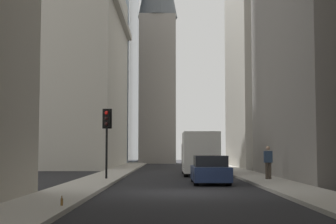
{
  "coord_description": "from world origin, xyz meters",
  "views": [
    {
      "loc": [
        -20.31,
        0.69,
        1.69
      ],
      "look_at": [
        13.37,
        0.72,
        4.22
      ],
      "focal_mm": 54.32,
      "sensor_mm": 36.0,
      "label": 1
    }
  ],
  "objects_px": {
    "delivery_truck": "(199,153)",
    "sedan_navy": "(210,171)",
    "pedestrian": "(268,161)",
    "discarded_bottle": "(62,202)",
    "traffic_light_midblock": "(107,127)"
  },
  "relations": [
    {
      "from": "delivery_truck",
      "to": "sedan_navy",
      "type": "height_order",
      "value": "delivery_truck"
    },
    {
      "from": "pedestrian",
      "to": "delivery_truck",
      "type": "bearing_deg",
      "value": 25.45
    },
    {
      "from": "discarded_bottle",
      "to": "sedan_navy",
      "type": "bearing_deg",
      "value": -24.31
    },
    {
      "from": "sedan_navy",
      "to": "traffic_light_midblock",
      "type": "bearing_deg",
      "value": 67.35
    },
    {
      "from": "pedestrian",
      "to": "discarded_bottle",
      "type": "xyz_separation_m",
      "value": [
        -13.05,
        8.35,
        -0.86
      ]
    },
    {
      "from": "sedan_navy",
      "to": "delivery_truck",
      "type": "bearing_deg",
      "value": -0.0
    },
    {
      "from": "traffic_light_midblock",
      "to": "pedestrian",
      "type": "xyz_separation_m",
      "value": [
        -0.49,
        -8.76,
        -1.85
      ]
    },
    {
      "from": "delivery_truck",
      "to": "pedestrian",
      "type": "height_order",
      "value": "delivery_truck"
    },
    {
      "from": "traffic_light_midblock",
      "to": "discarded_bottle",
      "type": "bearing_deg",
      "value": -178.27
    },
    {
      "from": "sedan_navy",
      "to": "pedestrian",
      "type": "bearing_deg",
      "value": -61.21
    },
    {
      "from": "delivery_truck",
      "to": "traffic_light_midblock",
      "type": "xyz_separation_m",
      "value": [
        -6.38,
        5.49,
        1.5
      ]
    },
    {
      "from": "sedan_navy",
      "to": "traffic_light_midblock",
      "type": "height_order",
      "value": "traffic_light_midblock"
    },
    {
      "from": "delivery_truck",
      "to": "sedan_navy",
      "type": "bearing_deg",
      "value": 180.0
    },
    {
      "from": "delivery_truck",
      "to": "pedestrian",
      "type": "distance_m",
      "value": 7.62
    },
    {
      "from": "traffic_light_midblock",
      "to": "pedestrian",
      "type": "bearing_deg",
      "value": -93.22
    }
  ]
}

